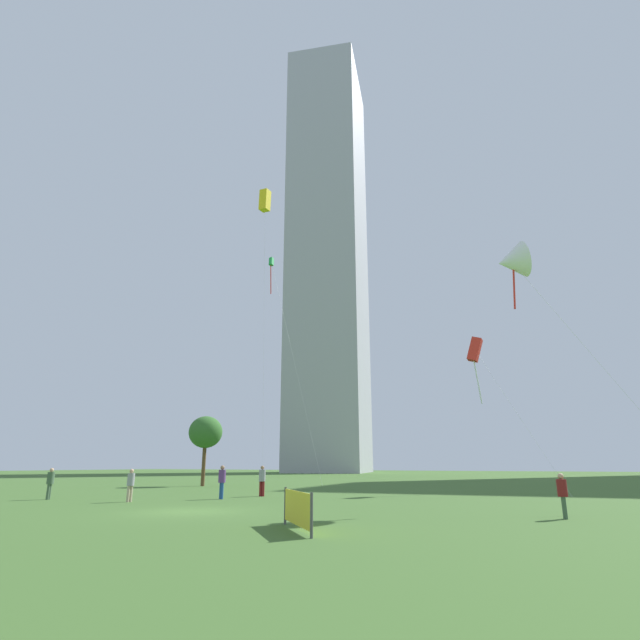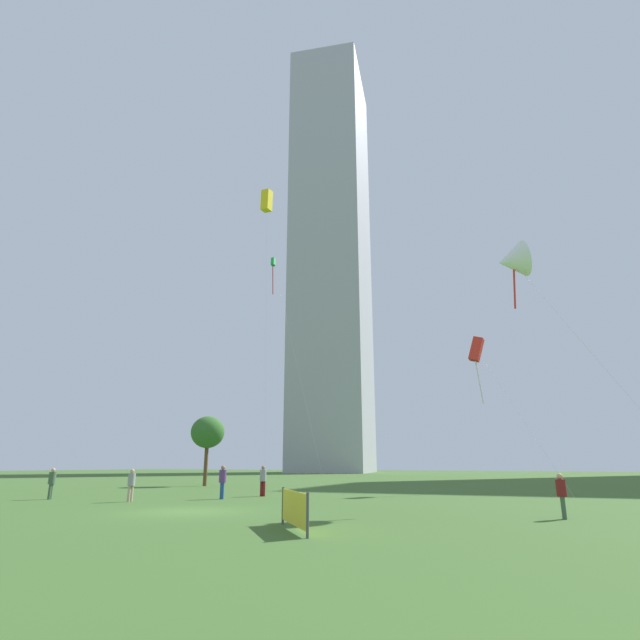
{
  "view_description": "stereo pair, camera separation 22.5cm",
  "coord_description": "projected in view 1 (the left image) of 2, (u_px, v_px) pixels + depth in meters",
  "views": [
    {
      "loc": [
        14.92,
        -17.21,
        1.87
      ],
      "look_at": [
        2.58,
        6.65,
        9.48
      ],
      "focal_mm": 28.64,
      "sensor_mm": 36.0,
      "label": 1
    },
    {
      "loc": [
        15.12,
        -17.11,
        1.87
      ],
      "look_at": [
        2.58,
        6.65,
        9.48
      ],
      "focal_mm": 28.64,
      "sensor_mm": 36.0,
      "label": 2
    }
  ],
  "objects": [
    {
      "name": "ground",
      "position": [
        189.0,
        512.0,
        20.79
      ],
      "size": [
        280.0,
        280.0,
        0.0
      ],
      "primitive_type": "plane",
      "color": "#3D6028"
    },
    {
      "name": "person_standing_0",
      "position": [
        222.0,
        480.0,
        28.53
      ],
      "size": [
        0.4,
        0.4,
        1.8
      ],
      "rotation": [
        0.0,
        0.0,
        2.57
      ],
      "color": "#1E478C",
      "rests_on": "ground"
    },
    {
      "name": "person_standing_1",
      "position": [
        562.0,
        492.0,
        18.22
      ],
      "size": [
        0.35,
        0.35,
        1.55
      ],
      "rotation": [
        0.0,
        0.0,
        4.86
      ],
      "color": "#3F593F",
      "rests_on": "ground"
    },
    {
      "name": "person_standing_2",
      "position": [
        50.0,
        481.0,
        28.17
      ],
      "size": [
        0.37,
        0.37,
        1.66
      ],
      "rotation": [
        0.0,
        0.0,
        2.02
      ],
      "color": "#3F593F",
      "rests_on": "ground"
    },
    {
      "name": "person_standing_3",
      "position": [
        131.0,
        483.0,
        26.39
      ],
      "size": [
        0.36,
        0.36,
        1.63
      ],
      "rotation": [
        0.0,
        0.0,
        4.61
      ],
      "color": "tan",
      "rests_on": "ground"
    },
    {
      "name": "person_standing_4",
      "position": [
        262.0,
        479.0,
        30.99
      ],
      "size": [
        0.4,
        0.4,
        1.78
      ],
      "rotation": [
        0.0,
        0.0,
        0.11
      ],
      "color": "maroon",
      "rests_on": "ground"
    },
    {
      "name": "kite_flying_0",
      "position": [
        272.0,
        266.0,
        56.43
      ],
      "size": [
        7.16,
        1.33,
        24.1
      ],
      "color": "silver",
      "rests_on": "ground"
    },
    {
      "name": "kite_flying_1",
      "position": [
        265.0,
        201.0,
        56.98
      ],
      "size": [
        1.66,
        3.43,
        31.49
      ],
      "color": "silver",
      "rests_on": "ground"
    },
    {
      "name": "kite_flying_2",
      "position": [
        475.0,
        351.0,
        38.07
      ],
      "size": [
        6.07,
        3.58,
        11.09
      ],
      "color": "silver",
      "rests_on": "ground"
    },
    {
      "name": "kite_flying_3",
      "position": [
        511.0,
        261.0,
        27.2
      ],
      "size": [
        8.33,
        2.44,
        13.38
      ],
      "color": "silver",
      "rests_on": "ground"
    },
    {
      "name": "park_tree_0",
      "position": [
        206.0,
        433.0,
        46.39
      ],
      "size": [
        3.02,
        3.02,
        6.11
      ],
      "color": "brown",
      "rests_on": "ground"
    },
    {
      "name": "distant_highrise_1",
      "position": [
        329.0,
        255.0,
        132.34
      ],
      "size": [
        23.3,
        29.08,
        108.33
      ],
      "primitive_type": "cube",
      "rotation": [
        0.0,
        0.0,
        0.27
      ],
      "color": "#A8A8AD",
      "rests_on": "ground"
    },
    {
      "name": "event_banner",
      "position": [
        297.0,
        508.0,
        15.02
      ],
      "size": [
        2.37,
        2.55,
        1.14
      ],
      "color": "#4C4C4C",
      "rests_on": "ground"
    }
  ]
}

